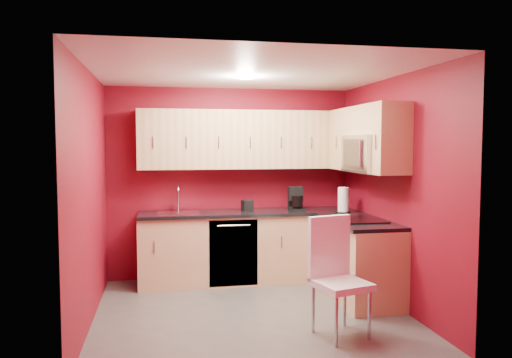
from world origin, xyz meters
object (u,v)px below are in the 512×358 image
object	(u,v)px
microwave	(370,154)
paper_towel	(343,200)
coffee_maker	(297,199)
sink	(179,210)
napkin_holder	(247,205)
dining_chair	(341,278)

from	to	relation	value
microwave	paper_towel	size ratio (longest dim) A/B	2.41
microwave	coffee_maker	xyz separation A→B (m)	(-0.58, 0.93, -0.60)
paper_towel	microwave	bearing A→B (deg)	-84.92
microwave	coffee_maker	world-z (taller)	microwave
sink	microwave	bearing A→B (deg)	-25.60
sink	paper_towel	distance (m)	2.07
paper_towel	sink	bearing A→B (deg)	170.16
coffee_maker	napkin_holder	xyz separation A→B (m)	(-0.64, 0.10, -0.08)
napkin_holder	dining_chair	size ratio (longest dim) A/B	0.13
paper_towel	coffee_maker	bearing A→B (deg)	151.50
napkin_holder	paper_towel	world-z (taller)	paper_towel
dining_chair	paper_towel	bearing A→B (deg)	54.21
dining_chair	napkin_holder	bearing A→B (deg)	89.73
microwave	sink	xyz separation A→B (m)	(-2.09, 1.00, -0.72)
microwave	dining_chair	xyz separation A→B (m)	(-0.69, -1.00, -1.11)
microwave	coffee_maker	distance (m)	1.25
napkin_holder	coffee_maker	bearing A→B (deg)	-8.83
microwave	napkin_holder	size ratio (longest dim) A/B	5.54
sink	napkin_holder	world-z (taller)	sink
napkin_holder	paper_towel	distance (m)	1.22
coffee_maker	paper_towel	bearing A→B (deg)	-31.16
coffee_maker	sink	bearing A→B (deg)	174.74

